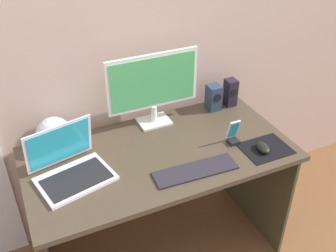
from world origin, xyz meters
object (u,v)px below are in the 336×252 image
speaker_near_monitor (214,97)px  monitor (153,86)px  keyboard_external (195,170)px  speaker_right (230,92)px  fishbowl (54,134)px  mouse (263,147)px  phone_in_dock (233,135)px  laptop (70,167)px

speaker_near_monitor → monitor: bearing=179.1°
keyboard_external → speaker_right: bearing=47.1°
fishbowl → keyboard_external: bearing=-39.3°
speaker_near_monitor → keyboard_external: size_ratio=0.37×
speaker_right → mouse: (-0.10, -0.48, -0.06)m
speaker_right → phone_in_dock: size_ratio=1.24×
fishbowl → keyboard_external: fishbowl is taller
speaker_near_monitor → keyboard_external: (-0.37, -0.48, -0.07)m
monitor → speaker_near_monitor: (0.39, -0.01, -0.16)m
monitor → phone_in_dock: (0.31, -0.36, -0.19)m
speaker_right → speaker_near_monitor: 0.12m
monitor → laptop: size_ratio=1.34×
phone_in_dock → speaker_right: bearing=60.4°
monitor → speaker_right: size_ratio=3.10×
laptop → speaker_right: bearing=13.9°
speaker_near_monitor → fishbowl: size_ratio=0.85×
speaker_right → monitor: bearing=179.3°
monitor → fishbowl: 0.58m
speaker_right → speaker_near_monitor: bearing=-180.0°
keyboard_external → phone_in_dock: bearing=26.6°
keyboard_external → laptop: bearing=161.1°
laptop → fishbowl: 0.25m
monitor → laptop: bearing=-153.9°
monitor → speaker_near_monitor: size_ratio=3.38×
speaker_right → mouse: 0.49m
speaker_right → keyboard_external: size_ratio=0.41×
speaker_near_monitor → phone_in_dock: speaker_near_monitor is taller
speaker_near_monitor → mouse: bearing=-87.5°
speaker_right → mouse: bearing=-101.4°
fishbowl → keyboard_external: size_ratio=0.44×
speaker_right → fishbowl: 1.07m
speaker_right → phone_in_dock: speaker_right is taller
mouse → fishbowl: bearing=162.8°
speaker_near_monitor → mouse: 0.48m
laptop → phone_in_dock: size_ratio=2.85×
speaker_right → mouse: speaker_right is taller
laptop → keyboard_external: 0.60m
phone_in_dock → laptop: bearing=173.8°
monitor → laptop: monitor is taller
monitor → speaker_right: monitor is taller
monitor → mouse: bearing=-49.9°
speaker_near_monitor → phone_in_dock: 0.36m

